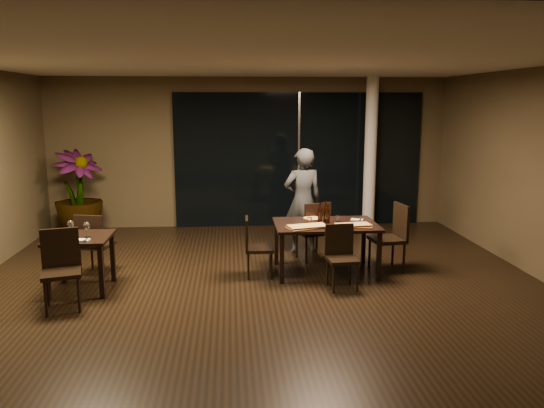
# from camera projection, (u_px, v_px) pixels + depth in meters

# --- Properties ---
(ground) EXTENTS (8.00, 8.00, 0.00)m
(ground) POSITION_uv_depth(u_px,v_px,m) (261.00, 293.00, 7.06)
(ground) COLOR black
(ground) RESTS_ON ground
(wall_back) EXTENTS (8.00, 0.10, 3.00)m
(wall_back) POSITION_uv_depth(u_px,v_px,m) (249.00, 153.00, 10.75)
(wall_back) COLOR #463B25
(wall_back) RESTS_ON ground
(wall_front) EXTENTS (8.00, 0.10, 3.00)m
(wall_front) POSITION_uv_depth(u_px,v_px,m) (305.00, 292.00, 2.82)
(wall_front) COLOR #463B25
(wall_front) RESTS_ON ground
(ceiling) EXTENTS (8.00, 8.00, 0.04)m
(ceiling) POSITION_uv_depth(u_px,v_px,m) (260.00, 59.00, 6.50)
(ceiling) COLOR silver
(ceiling) RESTS_ON wall_back
(window_panel) EXTENTS (5.00, 0.06, 2.70)m
(window_panel) POSITION_uv_depth(u_px,v_px,m) (299.00, 160.00, 10.77)
(window_panel) COLOR black
(window_panel) RESTS_ON ground
(column) EXTENTS (0.24, 0.24, 3.00)m
(column) POSITION_uv_depth(u_px,v_px,m) (370.00, 154.00, 10.54)
(column) COLOR white
(column) RESTS_ON ground
(main_table) EXTENTS (1.50, 1.00, 0.75)m
(main_table) POSITION_uv_depth(u_px,v_px,m) (326.00, 228.00, 7.80)
(main_table) COLOR black
(main_table) RESTS_ON ground
(side_table) EXTENTS (0.80, 0.80, 0.75)m
(side_table) POSITION_uv_depth(u_px,v_px,m) (80.00, 246.00, 7.05)
(side_table) COLOR black
(side_table) RESTS_ON ground
(chair_main_far) EXTENTS (0.56, 0.56, 0.96)m
(chair_main_far) POSITION_uv_depth(u_px,v_px,m) (314.00, 228.00, 8.40)
(chair_main_far) COLOR black
(chair_main_far) RESTS_ON ground
(chair_main_near) EXTENTS (0.43, 0.43, 0.86)m
(chair_main_near) POSITION_uv_depth(u_px,v_px,m) (341.00, 253.00, 7.22)
(chair_main_near) COLOR black
(chair_main_near) RESTS_ON ground
(chair_main_left) EXTENTS (0.42, 0.42, 0.87)m
(chair_main_left) POSITION_uv_depth(u_px,v_px,m) (254.00, 244.00, 7.66)
(chair_main_left) COLOR black
(chair_main_left) RESTS_ON ground
(chair_main_right) EXTENTS (0.53, 0.53, 1.01)m
(chair_main_right) POSITION_uv_depth(u_px,v_px,m) (393.00, 234.00, 7.94)
(chair_main_right) COLOR black
(chair_main_right) RESTS_ON ground
(chair_side_far) EXTENTS (0.52, 0.52, 0.93)m
(chair_side_far) POSITION_uv_depth(u_px,v_px,m) (93.00, 241.00, 7.69)
(chair_side_far) COLOR black
(chair_side_far) RESTS_ON ground
(chair_side_near) EXTENTS (0.55, 0.55, 0.97)m
(chair_side_near) POSITION_uv_depth(u_px,v_px,m) (61.00, 265.00, 6.49)
(chair_side_near) COLOR black
(chair_side_near) RESTS_ON ground
(diner) EXTENTS (0.65, 0.49, 1.76)m
(diner) POSITION_uv_depth(u_px,v_px,m) (303.00, 201.00, 8.83)
(diner) COLOR #2C2E31
(diner) RESTS_ON ground
(potted_plant) EXTENTS (1.25, 1.25, 1.63)m
(potted_plant) POSITION_uv_depth(u_px,v_px,m) (78.00, 193.00, 9.98)
(potted_plant) COLOR #1E511B
(potted_plant) RESTS_ON ground
(pizza_board_left) EXTENTS (0.66, 0.49, 0.01)m
(pizza_board_left) POSITION_uv_depth(u_px,v_px,m) (308.00, 227.00, 7.49)
(pizza_board_left) COLOR #4B2E18
(pizza_board_left) RESTS_ON main_table
(pizza_board_right) EXTENTS (0.59, 0.39, 0.01)m
(pizza_board_right) POSITION_uv_depth(u_px,v_px,m) (353.00, 226.00, 7.58)
(pizza_board_right) COLOR #402714
(pizza_board_right) RESTS_ON main_table
(oblong_pizza_left) EXTENTS (0.57, 0.36, 0.02)m
(oblong_pizza_left) POSITION_uv_depth(u_px,v_px,m) (308.00, 226.00, 7.49)
(oblong_pizza_left) COLOR maroon
(oblong_pizza_left) RESTS_ON pizza_board_left
(oblong_pizza_right) EXTENTS (0.49, 0.27, 0.02)m
(oblong_pizza_right) POSITION_uv_depth(u_px,v_px,m) (353.00, 225.00, 7.58)
(oblong_pizza_right) COLOR maroon
(oblong_pizza_right) RESTS_ON pizza_board_right
(round_pizza) EXTENTS (0.27, 0.27, 0.01)m
(round_pizza) POSITION_uv_depth(u_px,v_px,m) (313.00, 219.00, 8.07)
(round_pizza) COLOR #A92F12
(round_pizza) RESTS_ON main_table
(bottle_a) EXTENTS (0.07, 0.07, 0.31)m
(bottle_a) POSITION_uv_depth(u_px,v_px,m) (320.00, 213.00, 7.77)
(bottle_a) COLOR black
(bottle_a) RESTS_ON main_table
(bottle_b) EXTENTS (0.06, 0.06, 0.29)m
(bottle_b) POSITION_uv_depth(u_px,v_px,m) (328.00, 214.00, 7.77)
(bottle_b) COLOR black
(bottle_b) RESTS_ON main_table
(bottle_c) EXTENTS (0.07, 0.07, 0.31)m
(bottle_c) POSITION_uv_depth(u_px,v_px,m) (326.00, 212.00, 7.85)
(bottle_c) COLOR black
(bottle_c) RESTS_ON main_table
(tumbler_left) EXTENTS (0.07, 0.07, 0.08)m
(tumbler_left) POSITION_uv_depth(u_px,v_px,m) (309.00, 220.00, 7.80)
(tumbler_left) COLOR white
(tumbler_left) RESTS_ON main_table
(tumbler_right) EXTENTS (0.07, 0.07, 0.09)m
(tumbler_right) POSITION_uv_depth(u_px,v_px,m) (338.00, 218.00, 7.91)
(tumbler_right) COLOR white
(tumbler_right) RESTS_ON main_table
(napkin_near) EXTENTS (0.19, 0.12, 0.01)m
(napkin_near) POSITION_uv_depth(u_px,v_px,m) (361.00, 224.00, 7.74)
(napkin_near) COLOR white
(napkin_near) RESTS_ON main_table
(napkin_far) EXTENTS (0.20, 0.16, 0.01)m
(napkin_far) POSITION_uv_depth(u_px,v_px,m) (357.00, 220.00, 7.99)
(napkin_far) COLOR silver
(napkin_far) RESTS_ON main_table
(wine_glass_a) EXTENTS (0.08, 0.08, 0.19)m
(wine_glass_a) POSITION_uv_depth(u_px,v_px,m) (71.00, 228.00, 7.09)
(wine_glass_a) COLOR white
(wine_glass_a) RESTS_ON side_table
(wine_glass_b) EXTENTS (0.09, 0.09, 0.19)m
(wine_glass_b) POSITION_uv_depth(u_px,v_px,m) (87.00, 230.00, 6.96)
(wine_glass_b) COLOR white
(wine_glass_b) RESTS_ON side_table
(side_napkin) EXTENTS (0.19, 0.13, 0.01)m
(side_napkin) POSITION_uv_depth(u_px,v_px,m) (82.00, 240.00, 6.81)
(side_napkin) COLOR white
(side_napkin) RESTS_ON side_table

